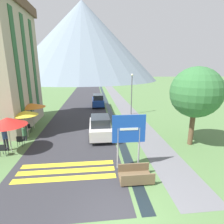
{
  "coord_description": "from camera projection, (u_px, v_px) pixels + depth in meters",
  "views": [
    {
      "loc": [
        -0.85,
        -5.43,
        5.72
      ],
      "look_at": [
        0.76,
        10.0,
        1.72
      ],
      "focal_mm": 28.0,
      "sensor_mm": 36.0,
      "label": 1
    }
  ],
  "objects": [
    {
      "name": "person_seated_far",
      "position": [
        24.0,
        132.0,
        13.81
      ],
      "size": [
        0.32,
        0.32,
        1.28
      ],
      "color": "#282833",
      "rests_on": "ground_plane"
    },
    {
      "name": "ground_plane",
      "position": [
        100.0,
        107.0,
        26.01
      ],
      "size": [
        160.0,
        160.0,
        0.0
      ],
      "primitive_type": "plane",
      "color": "#517542"
    },
    {
      "name": "cafe_umbrella_middle_yellow",
      "position": [
        25.0,
        113.0,
        14.25
      ],
      "size": [
        1.99,
        1.99,
        2.29
      ],
      "color": "#B7B2A8",
      "rests_on": "ground_plane"
    },
    {
      "name": "road",
      "position": [
        86.0,
        96.0,
        35.39
      ],
      "size": [
        6.4,
        60.0,
        0.01
      ],
      "color": "#2D2D33",
      "rests_on": "ground_plane"
    },
    {
      "name": "crosswalk_marking",
      "position": [
        67.0,
        171.0,
        9.89
      ],
      "size": [
        5.44,
        1.84,
        0.01
      ],
      "color": "yellow",
      "rests_on": "ground_plane"
    },
    {
      "name": "drainage_channel",
      "position": [
        104.0,
        96.0,
        35.76
      ],
      "size": [
        0.6,
        60.0,
        0.0
      ],
      "color": "black",
      "rests_on": "ground_plane"
    },
    {
      "name": "person_standing_terrace",
      "position": [
        5.0,
        138.0,
        12.09
      ],
      "size": [
        0.32,
        0.32,
        1.69
      ],
      "color": "#282833",
      "rests_on": "ground_plane"
    },
    {
      "name": "cafe_umbrella_rear_orange",
      "position": [
        32.0,
        105.0,
        16.28
      ],
      "size": [
        2.43,
        2.43,
        2.45
      ],
      "color": "#B7B2A8",
      "rests_on": "ground_plane"
    },
    {
      "name": "parked_car_near",
      "position": [
        100.0,
        127.0,
        14.54
      ],
      "size": [
        1.85,
        3.89,
        1.82
      ],
      "color": "silver",
      "rests_on": "ground_plane"
    },
    {
      "name": "footpath",
      "position": [
        116.0,
        96.0,
        36.0
      ],
      "size": [
        2.2,
        60.0,
        0.01
      ],
      "color": "slate",
      "rests_on": "ground_plane"
    },
    {
      "name": "cafe_umbrella_front_red",
      "position": [
        7.0,
        121.0,
        11.61
      ],
      "size": [
        2.49,
        2.49,
        2.49
      ],
      "color": "#B7B2A8",
      "rests_on": "ground_plane"
    },
    {
      "name": "streetlamp",
      "position": [
        132.0,
        91.0,
        21.14
      ],
      "size": [
        0.28,
        0.28,
        4.96
      ],
      "color": "#515156",
      "rests_on": "ground_plane"
    },
    {
      "name": "footbridge",
      "position": [
        136.0,
        176.0,
        9.07
      ],
      "size": [
        1.7,
        1.1,
        0.65
      ],
      "color": "brown",
      "rests_on": "ground_plane"
    },
    {
      "name": "tree_by_path",
      "position": [
        196.0,
        93.0,
        12.39
      ],
      "size": [
        3.61,
        3.61,
        5.79
      ],
      "color": "brown",
      "rests_on": "ground_plane"
    },
    {
      "name": "road_sign",
      "position": [
        129.0,
        134.0,
        9.74
      ],
      "size": [
        1.88,
        0.11,
        3.2
      ],
      "color": "gray",
      "rests_on": "ground_plane"
    },
    {
      "name": "mountain_distant",
      "position": [
        83.0,
        42.0,
        79.13
      ],
      "size": [
        66.73,
        66.73,
        33.87
      ],
      "color": "slate",
      "rests_on": "ground_plane"
    },
    {
      "name": "cafe_chair_far_left",
      "position": [
        28.0,
        127.0,
        15.57
      ],
      "size": [
        0.4,
        0.4,
        0.85
      ],
      "rotation": [
        0.0,
        0.0,
        0.06
      ],
      "color": "black",
      "rests_on": "ground_plane"
    },
    {
      "name": "cafe_chair_nearest",
      "position": [
        3.0,
        149.0,
        11.46
      ],
      "size": [
        0.4,
        0.4,
        0.85
      ],
      "rotation": [
        0.0,
        0.0,
        0.06
      ],
      "color": "black",
      "rests_on": "ground_plane"
    },
    {
      "name": "cafe_chair_near_right",
      "position": [
        20.0,
        140.0,
        12.8
      ],
      "size": [
        0.4,
        0.4,
        0.85
      ],
      "rotation": [
        0.0,
        0.0,
        -0.17
      ],
      "color": "black",
      "rests_on": "ground_plane"
    },
    {
      "name": "parked_car_far",
      "position": [
        98.0,
        100.0,
        25.92
      ],
      "size": [
        1.76,
        4.18,
        1.82
      ],
      "color": "navy",
      "rests_on": "ground_plane"
    }
  ]
}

